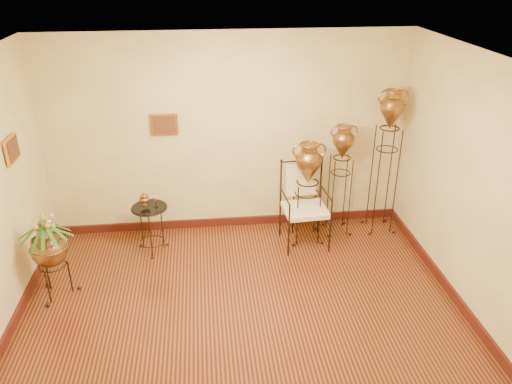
{
  "coord_description": "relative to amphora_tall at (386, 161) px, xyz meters",
  "views": [
    {
      "loc": [
        -0.34,
        -4.0,
        3.68
      ],
      "look_at": [
        0.25,
        1.3,
        1.1
      ],
      "focal_mm": 35.0,
      "sensor_mm": 36.0,
      "label": 1
    }
  ],
  "objects": [
    {
      "name": "ground",
      "position": [
        -2.15,
        -2.15,
        -1.06
      ],
      "size": [
        5.0,
        5.0,
        0.0
      ],
      "primitive_type": "plane",
      "color": "brown",
      "rests_on": "ground"
    },
    {
      "name": "room_shell",
      "position": [
        -2.16,
        -2.14,
        0.67
      ],
      "size": [
        5.02,
        5.02,
        2.81
      ],
      "color": "#F4E79D",
      "rests_on": "ground"
    },
    {
      "name": "amphora_tall",
      "position": [
        0.0,
        0.0,
        0.0
      ],
      "size": [
        0.49,
        0.49,
        2.08
      ],
      "rotation": [
        0.0,
        0.0,
        0.21
      ],
      "color": "black",
      "rests_on": "ground"
    },
    {
      "name": "amphora_mid",
      "position": [
        -0.62,
        0.0,
        -0.24
      ],
      "size": [
        0.38,
        0.38,
        1.62
      ],
      "rotation": [
        0.0,
        0.0,
        0.06
      ],
      "color": "black",
      "rests_on": "ground"
    },
    {
      "name": "amphora_short",
      "position": [
        -1.12,
        -0.15,
        -0.34
      ],
      "size": [
        0.55,
        0.55,
        1.45
      ],
      "rotation": [
        0.0,
        0.0,
        -0.3
      ],
      "color": "black",
      "rests_on": "ground"
    },
    {
      "name": "planter_urn",
      "position": [
        -4.3,
        -1.1,
        -0.4
      ],
      "size": [
        0.72,
        0.72,
        1.19
      ],
      "rotation": [
        0.0,
        0.0,
        0.15
      ],
      "color": "black",
      "rests_on": "ground"
    },
    {
      "name": "armchair",
      "position": [
        -1.17,
        -0.31,
        -0.48
      ],
      "size": [
        0.69,
        0.65,
        1.16
      ],
      "rotation": [
        0.0,
        0.0,
        0.07
      ],
      "color": "black",
      "rests_on": "ground"
    },
    {
      "name": "side_table",
      "position": [
        -3.24,
        -0.25,
        -0.71
      ],
      "size": [
        0.53,
        0.53,
        0.85
      ],
      "rotation": [
        0.0,
        0.0,
        -0.18
      ],
      "color": "black",
      "rests_on": "ground"
    }
  ]
}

